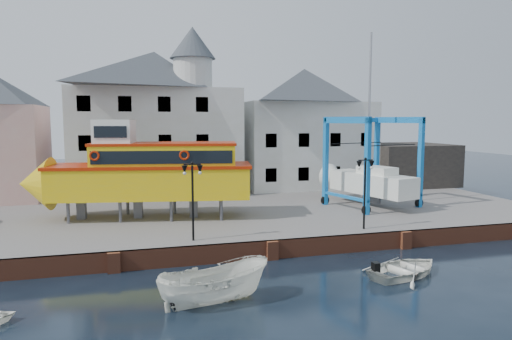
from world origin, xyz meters
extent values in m
plane|color=black|center=(0.00, 0.00, 0.00)|extent=(140.00, 140.00, 0.00)
cube|color=#605C5A|center=(0.00, 11.00, 0.50)|extent=(44.00, 22.00, 1.00)
cube|color=brown|center=(0.00, 0.12, 0.50)|extent=(44.00, 0.25, 1.00)
cube|color=brown|center=(-8.00, -0.05, 0.50)|extent=(0.60, 0.36, 1.00)
cube|color=brown|center=(0.00, -0.05, 0.50)|extent=(0.60, 0.36, 1.00)
cube|color=brown|center=(8.00, -0.05, 0.50)|extent=(0.60, 0.36, 1.00)
cube|color=silver|center=(-5.00, 18.50, 5.50)|extent=(14.00, 8.00, 9.00)
pyramid|color=#363A41|center=(-5.00, 18.50, 11.60)|extent=(14.00, 8.00, 3.20)
cube|color=black|center=(-10.50, 14.54, 2.60)|extent=(1.00, 0.08, 1.20)
cube|color=black|center=(-7.50, 14.54, 2.60)|extent=(1.00, 0.08, 1.20)
cube|color=black|center=(-4.50, 14.54, 2.60)|extent=(1.00, 0.08, 1.20)
cube|color=black|center=(-1.50, 14.54, 2.60)|extent=(1.00, 0.08, 1.20)
cube|color=black|center=(-10.50, 14.54, 5.60)|extent=(1.00, 0.08, 1.20)
cube|color=black|center=(-7.50, 14.54, 5.60)|extent=(1.00, 0.08, 1.20)
cube|color=black|center=(-4.50, 14.54, 5.60)|extent=(1.00, 0.08, 1.20)
cube|color=black|center=(-1.50, 14.54, 5.60)|extent=(1.00, 0.08, 1.20)
cube|color=black|center=(-10.50, 14.54, 8.60)|extent=(1.00, 0.08, 1.20)
cube|color=black|center=(-7.50, 14.54, 8.60)|extent=(1.00, 0.08, 1.20)
cube|color=black|center=(-4.50, 14.54, 8.60)|extent=(1.00, 0.08, 1.20)
cube|color=black|center=(-1.50, 14.54, 8.60)|extent=(1.00, 0.08, 1.20)
cylinder|color=silver|center=(-2.00, 16.10, 11.20)|extent=(3.20, 3.20, 2.40)
cone|color=#363A41|center=(-2.00, 16.10, 13.70)|extent=(3.80, 3.80, 2.60)
cube|color=silver|center=(9.00, 19.00, 5.00)|extent=(12.00, 8.00, 8.00)
pyramid|color=#363A41|center=(9.00, 19.00, 10.60)|extent=(12.00, 8.00, 3.20)
cube|color=black|center=(4.50, 15.04, 2.60)|extent=(1.00, 0.08, 1.20)
cube|color=black|center=(7.50, 15.04, 2.60)|extent=(1.00, 0.08, 1.20)
cube|color=black|center=(10.50, 15.04, 2.60)|extent=(1.00, 0.08, 1.20)
cube|color=black|center=(13.50, 15.04, 2.60)|extent=(1.00, 0.08, 1.20)
cube|color=black|center=(4.50, 15.04, 5.60)|extent=(1.00, 0.08, 1.20)
cube|color=black|center=(7.50, 15.04, 5.60)|extent=(1.00, 0.08, 1.20)
cube|color=black|center=(10.50, 15.04, 5.60)|extent=(1.00, 0.08, 1.20)
cube|color=black|center=(13.50, 15.04, 5.60)|extent=(1.00, 0.08, 1.20)
cube|color=black|center=(19.00, 17.00, 3.00)|extent=(8.00, 7.00, 4.00)
cylinder|color=black|center=(-4.00, 1.20, 3.00)|extent=(0.12, 0.12, 4.00)
cube|color=black|center=(-4.00, 1.20, 5.05)|extent=(0.90, 0.06, 0.06)
sphere|color=black|center=(-4.00, 1.20, 5.12)|extent=(0.16, 0.16, 0.16)
cone|color=black|center=(-4.40, 1.20, 4.78)|extent=(0.32, 0.32, 0.45)
sphere|color=white|center=(-4.40, 1.20, 4.60)|extent=(0.18, 0.18, 0.18)
cone|color=black|center=(-3.60, 1.20, 4.78)|extent=(0.32, 0.32, 0.45)
sphere|color=white|center=(-3.60, 1.20, 4.60)|extent=(0.18, 0.18, 0.18)
cylinder|color=black|center=(6.00, 1.20, 3.00)|extent=(0.12, 0.12, 4.00)
cube|color=black|center=(6.00, 1.20, 5.05)|extent=(0.90, 0.06, 0.06)
sphere|color=black|center=(6.00, 1.20, 5.12)|extent=(0.16, 0.16, 0.16)
cone|color=black|center=(5.60, 1.20, 4.78)|extent=(0.32, 0.32, 0.45)
sphere|color=white|center=(5.60, 1.20, 4.60)|extent=(0.18, 0.18, 0.18)
cone|color=black|center=(6.40, 1.20, 4.78)|extent=(0.32, 0.32, 0.45)
sphere|color=white|center=(6.40, 1.20, 4.60)|extent=(0.18, 0.18, 0.18)
cylinder|color=#59595E|center=(-10.94, 7.17, 1.67)|extent=(0.23, 0.23, 1.34)
cylinder|color=#59595E|center=(-10.51, 9.64, 1.67)|extent=(0.23, 0.23, 1.34)
cylinder|color=#59595E|center=(-7.85, 6.63, 1.67)|extent=(0.23, 0.23, 1.34)
cylinder|color=#59595E|center=(-7.42, 9.11, 1.67)|extent=(0.23, 0.23, 1.34)
cylinder|color=#59595E|center=(-4.76, 6.10, 1.67)|extent=(0.23, 0.23, 1.34)
cylinder|color=#59595E|center=(-4.33, 8.57, 1.67)|extent=(0.23, 0.23, 1.34)
cylinder|color=#59595E|center=(-1.67, 5.57, 1.67)|extent=(0.23, 0.23, 1.34)
cylinder|color=#59595E|center=(-1.24, 8.04, 1.67)|extent=(0.23, 0.23, 1.34)
cube|color=#59595E|center=(-10.28, 8.33, 1.67)|extent=(0.61, 0.53, 1.34)
cube|color=#59595E|center=(-6.75, 7.72, 1.67)|extent=(0.61, 0.53, 1.34)
cube|color=#59595E|center=(-3.22, 7.11, 1.67)|extent=(0.61, 0.53, 1.34)
cube|color=yellow|center=(-5.87, 7.57, 3.33)|extent=(12.93, 5.48, 1.97)
cone|color=yellow|center=(-13.02, 8.80, 3.33)|extent=(2.52, 3.69, 3.40)
cube|color=#AA2105|center=(-5.87, 7.57, 4.40)|extent=(13.22, 5.67, 0.20)
cube|color=yellow|center=(-4.99, 7.41, 5.03)|extent=(9.34, 4.52, 1.43)
cube|color=black|center=(-5.25, 5.88, 5.07)|extent=(8.48, 1.52, 0.81)
cube|color=black|center=(-4.72, 8.94, 5.07)|extent=(8.48, 1.52, 0.81)
cube|color=#AA2105|center=(-4.99, 7.41, 5.83)|extent=(9.53, 4.64, 0.16)
cube|color=white|center=(-8.08, 7.95, 6.56)|extent=(2.69, 2.69, 1.63)
cube|color=black|center=(-8.28, 6.77, 6.63)|extent=(1.94, 0.39, 0.72)
torus|color=#AA2105|center=(-9.23, 6.52, 5.21)|extent=(0.64, 0.23, 0.63)
torus|color=#AA2105|center=(-3.94, 5.61, 5.21)|extent=(0.64, 0.23, 0.63)
cube|color=#1074BE|center=(8.10, 4.78, 4.26)|extent=(0.40, 0.40, 6.52)
cylinder|color=black|center=(8.10, 4.78, 1.33)|extent=(0.69, 0.40, 0.65)
cube|color=#1074BE|center=(6.92, 8.95, 4.26)|extent=(0.40, 0.40, 6.52)
cylinder|color=black|center=(6.92, 8.95, 1.33)|extent=(0.69, 0.40, 0.65)
cube|color=#1074BE|center=(13.16, 6.21, 4.26)|extent=(0.40, 0.40, 6.52)
cylinder|color=black|center=(13.16, 6.21, 1.33)|extent=(0.69, 0.40, 0.65)
cube|color=#1074BE|center=(11.98, 10.38, 4.26)|extent=(0.40, 0.40, 6.52)
cylinder|color=black|center=(11.98, 10.38, 1.33)|extent=(0.69, 0.40, 0.65)
cube|color=#1074BE|center=(7.51, 6.86, 7.35)|extent=(1.58, 4.57, 0.46)
cube|color=#1074BE|center=(7.51, 6.86, 1.93)|extent=(1.48, 4.54, 0.20)
cube|color=#1074BE|center=(12.57, 8.29, 7.35)|extent=(1.58, 4.57, 0.46)
cube|color=#1074BE|center=(12.57, 8.29, 1.93)|extent=(1.48, 4.54, 0.20)
cube|color=#1074BE|center=(9.45, 9.66, 7.35)|extent=(5.47, 1.83, 0.33)
cube|color=white|center=(10.04, 7.58, 2.68)|extent=(3.96, 7.30, 1.49)
cone|color=white|center=(8.92, 11.57, 2.68)|extent=(2.47, 2.02, 2.14)
cube|color=#59595E|center=(10.04, 7.58, 1.61)|extent=(0.67, 1.67, 0.65)
cube|color=white|center=(10.17, 7.13, 3.70)|extent=(2.19, 3.09, 0.56)
cylinder|color=#99999E|center=(9.91, 8.03, 8.54)|extent=(0.20, 0.20, 10.24)
cube|color=black|center=(10.49, 5.96, 5.60)|extent=(4.83, 1.47, 0.05)
cube|color=black|center=(9.58, 9.19, 5.60)|extent=(4.83, 1.47, 0.05)
imported|color=white|center=(-3.94, -5.02, 0.00)|extent=(4.95, 2.61, 1.82)
imported|color=white|center=(5.44, -3.99, 0.00)|extent=(4.92, 4.17, 0.86)
camera|label=1|loc=(-6.90, -22.48, 7.35)|focal=32.00mm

